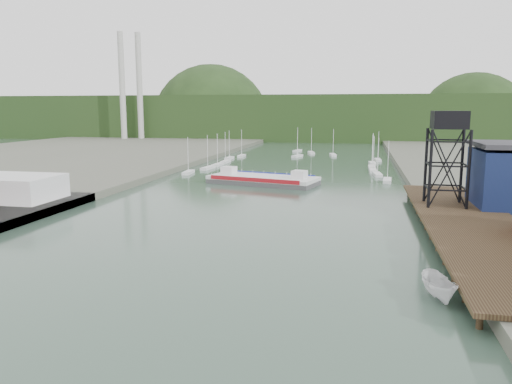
% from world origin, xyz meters
% --- Properties ---
extents(ground, '(600.00, 600.00, 0.00)m').
position_xyz_m(ground, '(0.00, 0.00, 0.00)').
color(ground, '#2B4437').
rests_on(ground, ground).
extents(east_pier, '(14.00, 70.00, 2.45)m').
position_xyz_m(east_pier, '(37.00, 45.00, 1.90)').
color(east_pier, black).
rests_on(east_pier, ground).
extents(white_shed, '(18.00, 12.00, 4.50)m').
position_xyz_m(white_shed, '(-44.00, 50.00, 3.85)').
color(white_shed, silver).
rests_on(white_shed, west_quay).
extents(lift_tower, '(6.50, 6.50, 16.00)m').
position_xyz_m(lift_tower, '(35.00, 58.00, 15.65)').
color(lift_tower, black).
rests_on(lift_tower, east_pier).
extents(marina_sailboats, '(57.71, 92.65, 0.90)m').
position_xyz_m(marina_sailboats, '(0.08, 138.46, 0.35)').
color(marina_sailboats, silver).
rests_on(marina_sailboats, ground).
extents(smokestacks, '(11.20, 8.20, 60.00)m').
position_xyz_m(smokestacks, '(-106.00, 232.50, 30.00)').
color(smokestacks, '#AEAEA8').
rests_on(smokestacks, ground).
extents(distant_hills, '(500.00, 120.00, 80.00)m').
position_xyz_m(distant_hills, '(-3.98, 301.35, 10.38)').
color(distant_hills, black).
rests_on(distant_hills, ground).
extents(chain_ferry, '(28.51, 16.78, 3.85)m').
position_xyz_m(chain_ferry, '(-2.89, 89.35, 1.10)').
color(chain_ferry, '#434345').
rests_on(chain_ferry, ground).
extents(motorboat, '(3.63, 6.78, 2.48)m').
position_xyz_m(motorboat, '(28.56, 18.04, 1.24)').
color(motorboat, silver).
rests_on(motorboat, ground).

